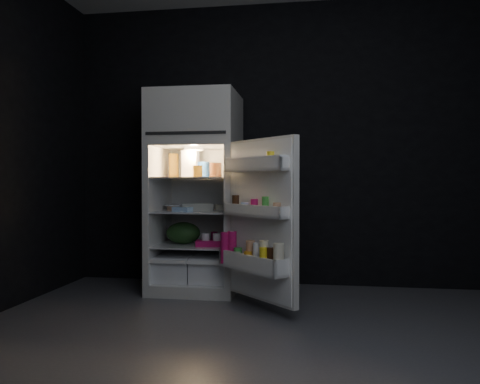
% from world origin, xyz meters
% --- Properties ---
extents(floor, '(4.00, 3.40, 0.00)m').
position_xyz_m(floor, '(0.00, 0.00, 0.00)').
color(floor, '#4D4D52').
rests_on(floor, ground).
extents(wall_back, '(4.00, 0.00, 2.70)m').
position_xyz_m(wall_back, '(0.00, 1.70, 1.35)').
color(wall_back, black).
rests_on(wall_back, ground).
extents(wall_front, '(4.00, 0.00, 2.70)m').
position_xyz_m(wall_front, '(0.00, -1.70, 1.35)').
color(wall_front, black).
rests_on(wall_front, ground).
extents(refrigerator, '(0.76, 0.71, 1.78)m').
position_xyz_m(refrigerator, '(-0.72, 1.32, 0.96)').
color(refrigerator, silver).
rests_on(refrigerator, ground).
extents(fridge_door, '(0.64, 0.64, 1.22)m').
position_xyz_m(fridge_door, '(-0.08, 0.68, 0.68)').
color(fridge_door, silver).
rests_on(fridge_door, ground).
extents(milk_jug, '(0.14, 0.14, 0.24)m').
position_xyz_m(milk_jug, '(-0.78, 1.31, 1.15)').
color(milk_jug, white).
rests_on(milk_jug, refrigerator).
extents(mayo_jar, '(0.14, 0.14, 0.14)m').
position_xyz_m(mayo_jar, '(-0.67, 1.37, 1.10)').
color(mayo_jar, blue).
rests_on(mayo_jar, refrigerator).
extents(jam_jar, '(0.12, 0.12, 0.13)m').
position_xyz_m(jam_jar, '(-0.54, 1.32, 1.09)').
color(jam_jar, '#311B0D').
rests_on(jam_jar, refrigerator).
extents(amber_bottle, '(0.10, 0.10, 0.22)m').
position_xyz_m(amber_bottle, '(-0.96, 1.40, 1.14)').
color(amber_bottle, orange).
rests_on(amber_bottle, refrigerator).
extents(small_carton, '(0.09, 0.08, 0.10)m').
position_xyz_m(small_carton, '(-0.66, 1.12, 1.08)').
color(small_carton, '#C57F17').
rests_on(small_carton, refrigerator).
extents(egg_carton, '(0.28, 0.17, 0.07)m').
position_xyz_m(egg_carton, '(-0.68, 1.18, 0.76)').
color(egg_carton, gray).
rests_on(egg_carton, refrigerator).
extents(pie, '(0.27, 0.27, 0.04)m').
position_xyz_m(pie, '(-0.87, 1.34, 0.75)').
color(pie, tan).
rests_on(pie, refrigerator).
extents(flat_package, '(0.19, 0.14, 0.04)m').
position_xyz_m(flat_package, '(-0.79, 1.10, 0.75)').
color(flat_package, '#8FB6DE').
rests_on(flat_package, refrigerator).
extents(wrapped_pkg, '(0.16, 0.15, 0.05)m').
position_xyz_m(wrapped_pkg, '(-0.50, 1.40, 0.75)').
color(wrapped_pkg, beige).
rests_on(wrapped_pkg, refrigerator).
extents(produce_bag, '(0.35, 0.32, 0.20)m').
position_xyz_m(produce_bag, '(-0.83, 1.25, 0.52)').
color(produce_bag, '#193815').
rests_on(produce_bag, refrigerator).
extents(yogurt_tray, '(0.30, 0.19, 0.05)m').
position_xyz_m(yogurt_tray, '(-0.54, 1.15, 0.45)').
color(yogurt_tray, '#B60F53').
rests_on(yogurt_tray, refrigerator).
extents(small_can_red, '(0.06, 0.06, 0.09)m').
position_xyz_m(small_can_red, '(-0.59, 1.47, 0.47)').
color(small_can_red, '#B60F53').
rests_on(small_can_red, refrigerator).
extents(small_can_silver, '(0.06, 0.06, 0.09)m').
position_xyz_m(small_can_silver, '(-0.44, 1.40, 0.47)').
color(small_can_silver, silver).
rests_on(small_can_silver, refrigerator).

